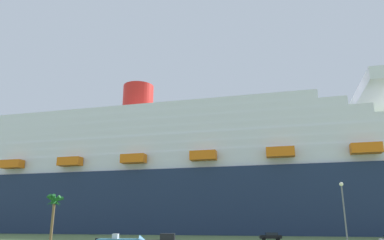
# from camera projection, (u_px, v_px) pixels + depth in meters

# --- Properties ---
(ground_plane) EXTENTS (600.00, 600.00, 0.00)m
(ground_plane) POSITION_uv_depth(u_px,v_px,m) (160.00, 238.00, 90.08)
(ground_plane) COLOR #567042
(cruise_ship) EXTENTS (235.40, 47.17, 58.53)m
(cruise_ship) POSITION_uv_depth(u_px,v_px,m) (207.00, 179.00, 125.19)
(cruise_ship) COLOR #1E2D4C
(cruise_ship) RESTS_ON ground_plane
(palm_tree) EXTENTS (3.47, 3.59, 9.28)m
(palm_tree) POSITION_uv_depth(u_px,v_px,m) (54.00, 204.00, 74.15)
(palm_tree) COLOR brown
(palm_tree) RESTS_ON ground_plane
(street_lamp) EXTENTS (0.56, 0.56, 9.18)m
(street_lamp) POSITION_uv_depth(u_px,v_px,m) (344.00, 206.00, 50.10)
(street_lamp) COLOR slate
(street_lamp) RESTS_ON ground_plane
(parked_car_black_coupe) EXTENTS (4.75, 2.45, 1.58)m
(parked_car_black_coupe) POSITION_uv_depth(u_px,v_px,m) (271.00, 236.00, 77.77)
(parked_car_black_coupe) COLOR black
(parked_car_black_coupe) RESTS_ON ground_plane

